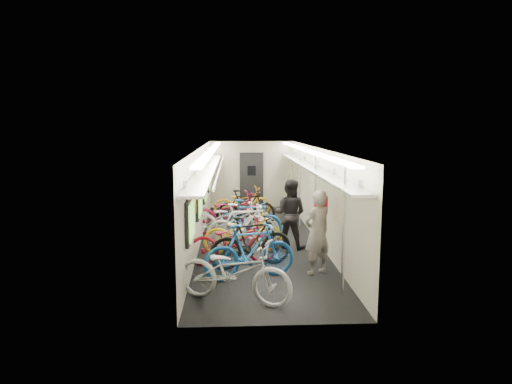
{
  "coord_description": "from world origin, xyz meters",
  "views": [
    {
      "loc": [
        -0.65,
        -11.42,
        2.96
      ],
      "look_at": [
        -0.04,
        0.94,
        1.15
      ],
      "focal_mm": 32.0,
      "sensor_mm": 36.0,
      "label": 1
    }
  ],
  "objects": [
    {
      "name": "passenger_near",
      "position": [
        1.0,
        -2.64,
        0.85
      ],
      "size": [
        0.74,
        0.66,
        1.7
      ],
      "primitive_type": "imported",
      "rotation": [
        0.0,
        0.0,
        3.67
      ],
      "color": "gray",
      "rests_on": "ground"
    },
    {
      "name": "train_car_shell",
      "position": [
        -0.36,
        0.71,
        1.66
      ],
      "size": [
        10.0,
        10.0,
        10.0
      ],
      "color": "black",
      "rests_on": "ground"
    },
    {
      "name": "bicycle_8",
      "position": [
        -0.79,
        1.01,
        0.57
      ],
      "size": [
        2.29,
        1.3,
        1.14
      ],
      "primitive_type": "imported",
      "rotation": [
        0.0,
        0.0,
        1.84
      ],
      "color": "maroon",
      "rests_on": "ground"
    },
    {
      "name": "bicycle_1",
      "position": [
        -0.35,
        -2.89,
        0.55
      ],
      "size": [
        1.92,
        1.02,
        1.11
      ],
      "primitive_type": "imported",
      "rotation": [
        0.0,
        0.0,
        1.86
      ],
      "color": "#1B5AA6",
      "rests_on": "ground"
    },
    {
      "name": "bicycle_7",
      "position": [
        -0.25,
        0.3,
        0.52
      ],
      "size": [
        1.81,
        0.86,
        1.05
      ],
      "primitive_type": "imported",
      "rotation": [
        0.0,
        0.0,
        1.35
      ],
      "color": "#17518D",
      "rests_on": "ground"
    },
    {
      "name": "passenger_mid",
      "position": [
        0.7,
        -0.65,
        0.84
      ],
      "size": [
        1.01,
        0.91,
        1.69
      ],
      "primitive_type": "imported",
      "rotation": [
        0.0,
        0.0,
        2.73
      ],
      "color": "black",
      "rests_on": "ground"
    },
    {
      "name": "backpack",
      "position": [
        1.21,
        -1.93,
        1.28
      ],
      "size": [
        0.27,
        0.16,
        0.38
      ],
      "primitive_type": "cube",
      "rotation": [
        0.0,
        0.0,
        0.09
      ],
      "color": "#A31014",
      "rests_on": "passenger_near"
    },
    {
      "name": "bicycle_0",
      "position": [
        -0.65,
        -4.05,
        0.54
      ],
      "size": [
        2.15,
        1.45,
        1.07
      ],
      "primitive_type": "imported",
      "rotation": [
        0.0,
        0.0,
        1.17
      ],
      "color": "silver",
      "rests_on": "ground"
    },
    {
      "name": "bicycle_10",
      "position": [
        -0.38,
        3.18,
        0.49
      ],
      "size": [
        1.97,
        1.02,
        0.98
      ],
      "primitive_type": "imported",
      "rotation": [
        0.0,
        0.0,
        1.78
      ],
      "color": "orange",
      "rests_on": "ground"
    },
    {
      "name": "bicycle_5",
      "position": [
        -0.41,
        -0.53,
        0.55
      ],
      "size": [
        1.88,
        0.77,
        1.1
      ],
      "primitive_type": "imported",
      "rotation": [
        0.0,
        0.0,
        1.71
      ],
      "color": "white",
      "rests_on": "ground"
    },
    {
      "name": "bicycle_2",
      "position": [
        -0.67,
        -1.94,
        0.51
      ],
      "size": [
        1.99,
        0.9,
        1.01
      ],
      "primitive_type": "imported",
      "rotation": [
        0.0,
        0.0,
        1.69
      ],
      "color": "maroon",
      "rests_on": "ground"
    },
    {
      "name": "bicycle_6",
      "position": [
        -0.75,
        0.15,
        0.54
      ],
      "size": [
        2.15,
        1.08,
        1.08
      ],
      "primitive_type": "imported",
      "rotation": [
        0.0,
        0.0,
        1.38
      ],
      "color": "silver",
      "rests_on": "ground"
    },
    {
      "name": "bicycle_4",
      "position": [
        -0.44,
        -1.03,
        0.49
      ],
      "size": [
        1.94,
        0.94,
        0.98
      ],
      "primitive_type": "imported",
      "rotation": [
        0.0,
        0.0,
        1.74
      ],
      "color": "gold",
      "rests_on": "ground"
    },
    {
      "name": "bicycle_9",
      "position": [
        -0.29,
        2.0,
        0.53
      ],
      "size": [
        1.81,
        0.62,
        1.07
      ],
      "primitive_type": "imported",
      "rotation": [
        0.0,
        0.0,
        1.64
      ],
      "color": "black",
      "rests_on": "ground"
    },
    {
      "name": "bicycle_3",
      "position": [
        -0.29,
        -2.16,
        0.55
      ],
      "size": [
        1.91,
        1.12,
        1.11
      ],
      "primitive_type": "imported",
      "rotation": [
        0.0,
        0.0,
        1.92
      ],
      "color": "black",
      "rests_on": "ground"
    }
  ]
}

